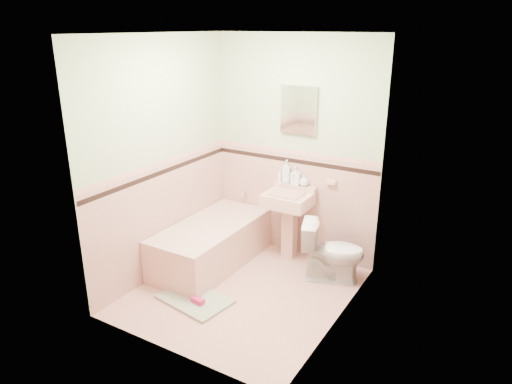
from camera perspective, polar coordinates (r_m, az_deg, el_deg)
The scene contains 32 objects.
floor at distance 4.91m, azimuth -1.52°, elevation -11.92°, with size 2.20×2.20×0.00m, color #D3998A.
ceiling at distance 4.19m, azimuth -1.85°, elevation 18.68°, with size 2.20×2.20×0.00m, color white.
wall_back at distance 5.31m, azimuth 4.71°, elevation 5.19°, with size 2.50×2.50×0.00m, color beige.
wall_front at distance 3.56m, azimuth -11.17°, elevation -2.48°, with size 2.50×2.50×0.00m, color beige.
wall_left at distance 4.97m, azimuth -11.47°, elevation 3.86°, with size 2.50×2.50×0.00m, color beige.
wall_right at distance 3.97m, azimuth 10.62°, elevation -0.12°, with size 2.50×2.50×0.00m, color beige.
wainscot_back at distance 5.50m, azimuth 4.47°, elevation -1.41°, with size 2.00×2.00×0.00m, color #D69E8F.
wainscot_front at distance 3.86m, azimuth -10.41°, elevation -11.40°, with size 2.00×2.00×0.00m, color #D69E8F.
wainscot_left at distance 5.18m, azimuth -10.89°, elevation -3.09°, with size 2.20×2.20×0.00m, color #D69E8F.
wainscot_right at distance 4.23m, azimuth 9.92°, elevation -8.40°, with size 2.20×2.20×0.00m, color #D69E8F.
accent_back at distance 5.33m, azimuth 4.58°, elevation 3.80°, with size 2.00×2.00×0.00m, color black.
accent_front at distance 3.63m, azimuth -10.85°, elevation -4.29°, with size 2.00×2.00×0.00m, color black.
accent_left at distance 5.00m, azimuth -11.22°, elevation 2.40°, with size 2.20×2.20×0.00m, color black.
accent_right at distance 4.02m, azimuth 10.27°, elevation -1.82°, with size 2.20×2.20×0.00m, color black.
cap_back at distance 5.31m, azimuth 4.61°, elevation 4.84°, with size 2.00×2.00×0.00m, color tan.
cap_front at distance 3.59m, azimuth -10.95°, elevation -2.83°, with size 2.00×2.00×0.00m, color tan.
cap_left at distance 4.97m, azimuth -11.29°, elevation 3.50°, with size 2.20×2.20×0.00m, color tan.
cap_right at distance 3.99m, azimuth 10.35°, elevation -0.48°, with size 2.20×2.20×0.00m, color tan.
bathtub at distance 5.35m, azimuth -5.40°, elevation -6.42°, with size 0.70×1.50×0.45m, color #CE9A8D.
tub_faucet at distance 5.75m, azimuth -1.32°, elevation -0.10°, with size 0.04×0.04×0.12m, color silver.
sink at distance 5.37m, azimuth 3.80°, elevation -4.24°, with size 0.51×0.48×0.80m, color #CE9A8D, non-canonical shape.
sink_faucet at distance 5.29m, azimuth 4.62°, elevation 1.74°, with size 0.02×0.02×0.10m, color silver.
medicine_cabinet at distance 5.17m, azimuth 5.20°, elevation 9.88°, with size 0.42×0.04×0.52m, color white.
soap_dish at distance 5.18m, azimuth 9.08°, elevation 1.17°, with size 0.11×0.06×0.04m, color #CE9A8D.
soap_bottle_left at distance 5.36m, azimuth 3.71°, elevation 2.48°, with size 0.10×0.10×0.27m, color #B2B2B2.
soap_bottle_mid at distance 5.32m, azimuth 4.88°, elevation 2.01°, with size 0.10×0.10×0.22m, color #B2B2B2.
soap_bottle_right at distance 5.29m, azimuth 5.84°, elevation 1.42°, with size 0.11×0.11×0.14m, color #B2B2B2.
tube at distance 5.42m, azimuth 2.89°, elevation 1.86°, with size 0.04×0.04×0.12m, color white.
toilet at distance 5.03m, azimuth 9.29°, elevation -7.13°, with size 0.37×0.64×0.66m, color white.
bucket at distance 5.29m, azimuth 8.20°, elevation -8.30°, with size 0.22×0.22×0.22m, color #1326B0, non-canonical shape.
bath_mat at distance 4.79m, azimuth -7.42°, elevation -12.78°, with size 0.69×0.46×0.03m, color gray.
shoe at distance 4.69m, azimuth -7.06°, elevation -12.93°, with size 0.14×0.06×0.05m, color #BF1E59.
Camera 1 is at (2.25, -3.53, 2.57)m, focal length 32.98 mm.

